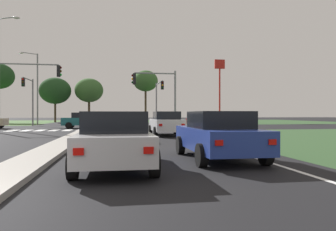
% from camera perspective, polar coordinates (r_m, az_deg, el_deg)
% --- Properties ---
extents(ground_plane, '(200.00, 200.00, 0.00)m').
position_cam_1_polar(ground_plane, '(34.38, -13.37, -2.14)').
color(ground_plane, black).
extents(grass_verge_far_right, '(35.00, 35.00, 0.01)m').
position_cam_1_polar(grass_verge_far_right, '(63.15, 12.10, -1.05)').
color(grass_verge_far_right, '#2D4C28').
rests_on(grass_verge_far_right, ground).
extents(median_island_near, '(1.20, 22.00, 0.14)m').
position_cam_1_polar(median_island_near, '(15.51, -18.31, -4.77)').
color(median_island_near, gray).
rests_on(median_island_near, ground).
extents(median_island_far, '(1.20, 36.00, 0.14)m').
position_cam_1_polar(median_island_far, '(59.33, -11.68, -1.07)').
color(median_island_far, '#ADA89E').
rests_on(median_island_far, ground).
extents(lane_dash_near, '(0.14, 2.00, 0.01)m').
position_cam_1_polar(lane_dash_near, '(9.81, -2.89, -8.05)').
color(lane_dash_near, silver).
rests_on(lane_dash_near, ground).
extents(lane_dash_second, '(0.14, 2.00, 0.01)m').
position_cam_1_polar(lane_dash_second, '(15.75, -5.36, -4.92)').
color(lane_dash_second, silver).
rests_on(lane_dash_second, ground).
extents(lane_dash_third, '(0.14, 2.00, 0.01)m').
position_cam_1_polar(lane_dash_third, '(21.72, -6.46, -3.50)').
color(lane_dash_third, silver).
rests_on(lane_dash_third, ground).
extents(edge_line_right, '(0.14, 24.00, 0.01)m').
position_cam_1_polar(edge_line_right, '(16.92, 5.92, -4.56)').
color(edge_line_right, silver).
rests_on(edge_line_right, ground).
extents(stop_bar_near, '(6.40, 0.50, 0.01)m').
position_cam_1_polar(stop_bar_near, '(27.34, -6.43, -2.73)').
color(stop_bar_near, silver).
rests_on(stop_bar_near, ground).
extents(crosswalk_bar_near, '(0.70, 2.80, 0.01)m').
position_cam_1_polar(crosswalk_bar_near, '(30.40, -26.20, -2.46)').
color(crosswalk_bar_near, silver).
rests_on(crosswalk_bar_near, ground).
extents(crosswalk_bar_second, '(0.70, 2.80, 0.01)m').
position_cam_1_polar(crosswalk_bar_second, '(30.09, -24.11, -2.48)').
color(crosswalk_bar_second, silver).
rests_on(crosswalk_bar_second, ground).
extents(crosswalk_bar_third, '(0.70, 2.80, 0.01)m').
position_cam_1_polar(crosswalk_bar_third, '(29.82, -21.97, -2.50)').
color(crosswalk_bar_third, silver).
rests_on(crosswalk_bar_third, ground).
extents(crosswalk_bar_fourth, '(0.70, 2.80, 0.01)m').
position_cam_1_polar(crosswalk_bar_fourth, '(29.59, -19.79, -2.52)').
color(crosswalk_bar_fourth, silver).
rests_on(crosswalk_bar_fourth, ground).
extents(crosswalk_bar_fifth, '(0.70, 2.80, 0.01)m').
position_cam_1_polar(crosswalk_bar_fifth, '(29.40, -17.58, -2.53)').
color(crosswalk_bar_fifth, silver).
rests_on(crosswalk_bar_fifth, ground).
extents(crosswalk_bar_sixth, '(0.70, 2.80, 0.01)m').
position_cam_1_polar(crosswalk_bar_sixth, '(29.26, -15.35, -2.54)').
color(crosswalk_bar_sixth, silver).
rests_on(crosswalk_bar_sixth, ground).
extents(car_white_near, '(2.03, 4.53, 1.60)m').
position_cam_1_polar(car_white_near, '(21.30, -0.34, -1.39)').
color(car_white_near, silver).
rests_on(car_white_near, ground).
extents(car_navy_second, '(2.08, 4.58, 1.49)m').
position_cam_1_polar(car_navy_second, '(17.83, -9.28, -1.87)').
color(car_navy_second, '#161E47').
rests_on(car_navy_second, ground).
extents(car_blue_third, '(2.06, 4.43, 1.51)m').
position_cam_1_polar(car_blue_third, '(10.12, 8.99, -3.43)').
color(car_blue_third, navy).
rests_on(car_blue_third, ground).
extents(car_silver_fifth, '(1.98, 4.57, 1.48)m').
position_cam_1_polar(car_silver_fifth, '(8.51, -9.57, -4.20)').
color(car_silver_fifth, '#B7B7BC').
rests_on(car_silver_fifth, ground).
extents(car_teal_sixth, '(4.20, 2.09, 1.58)m').
position_cam_1_polar(car_teal_sixth, '(32.98, -14.93, -0.84)').
color(car_teal_sixth, '#19565B').
rests_on(car_teal_sixth, ground).
extents(car_black_seventh, '(4.28, 2.09, 1.59)m').
position_cam_1_polar(car_black_seventh, '(35.80, -12.49, -0.75)').
color(car_black_seventh, black).
rests_on(car_black_seventh, ground).
extents(car_maroon_eighth, '(4.60, 2.01, 1.48)m').
position_cam_1_polar(car_maroon_eighth, '(36.43, 6.95, -0.80)').
color(car_maroon_eighth, maroon).
rests_on(car_maroon_eighth, ground).
extents(traffic_signal_far_left, '(0.32, 4.38, 5.70)m').
position_cam_1_polar(traffic_signal_far_left, '(40.64, -23.64, 3.73)').
color(traffic_signal_far_left, gray).
rests_on(traffic_signal_far_left, ground).
extents(traffic_signal_near_right, '(3.95, 0.32, 5.26)m').
position_cam_1_polar(traffic_signal_near_right, '(28.00, -1.62, 4.70)').
color(traffic_signal_near_right, gray).
rests_on(traffic_signal_near_right, ground).
extents(traffic_signal_far_right, '(0.32, 5.69, 5.47)m').
position_cam_1_polar(traffic_signal_far_right, '(39.16, -1.72, 3.77)').
color(traffic_signal_far_right, gray).
rests_on(traffic_signal_far_right, ground).
extents(traffic_signal_near_left, '(5.64, 0.32, 5.80)m').
position_cam_1_polar(traffic_signal_near_left, '(28.91, -25.42, 5.42)').
color(traffic_signal_near_left, gray).
rests_on(traffic_signal_near_left, ground).
extents(street_lamp_second, '(2.29, 1.20, 10.65)m').
position_cam_1_polar(street_lamp_second, '(34.60, -27.90, 7.64)').
color(street_lamp_second, gray).
rests_on(street_lamp_second, ground).
extents(street_lamp_third, '(2.16, 1.60, 10.08)m').
position_cam_1_polar(street_lamp_third, '(49.21, -22.61, 5.11)').
color(street_lamp_third, gray).
rests_on(street_lamp_third, ground).
extents(pedestrian_at_median, '(0.34, 0.34, 1.73)m').
position_cam_1_polar(pedestrian_at_median, '(45.80, -12.53, -0.06)').
color(pedestrian_at_median, '#9E8966').
rests_on(pedestrian_at_median, median_island_far).
extents(fastfood_pole_sign, '(1.80, 0.40, 11.02)m').
position_cam_1_polar(fastfood_pole_sign, '(56.88, 9.25, 6.95)').
color(fastfood_pole_sign, red).
rests_on(fastfood_pole_sign, ground).
extents(treeline_third, '(5.44, 5.44, 7.85)m').
position_cam_1_polar(treeline_third, '(59.26, -19.60, 4.19)').
color(treeline_third, '#423323').
rests_on(treeline_third, ground).
extents(treeline_fourth, '(5.06, 5.06, 7.88)m').
position_cam_1_polar(treeline_fourth, '(59.12, -13.99, 4.39)').
color(treeline_fourth, '#423323').
rests_on(treeline_fourth, ground).
extents(treeline_fifth, '(4.80, 4.80, 9.96)m').
position_cam_1_polar(treeline_fifth, '(62.33, -4.05, 6.17)').
color(treeline_fifth, '#423323').
rests_on(treeline_fifth, ground).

